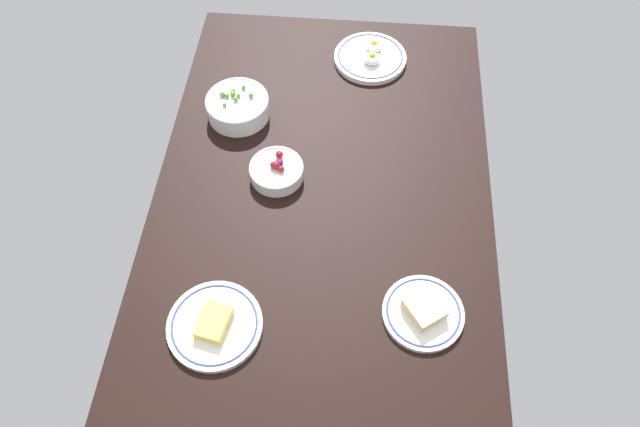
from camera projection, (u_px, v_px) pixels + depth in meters
dining_table at (320, 222)px, 143.43cm from camera, size 149.03×84.87×4.00cm
plate_sandwich at (423, 312)px, 126.87cm from camera, size 18.09×18.09×4.47cm
bowl_berries at (277, 171)px, 146.88cm from camera, size 13.86×13.86×5.79cm
bowl_peas at (238, 106)px, 157.82cm from camera, size 17.20×17.20×7.03cm
plate_eggs at (371, 57)px, 171.20cm from camera, size 21.35×21.35×5.13cm
plate_cheese at (215, 325)px, 125.36cm from camera, size 20.89×20.89×4.08cm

